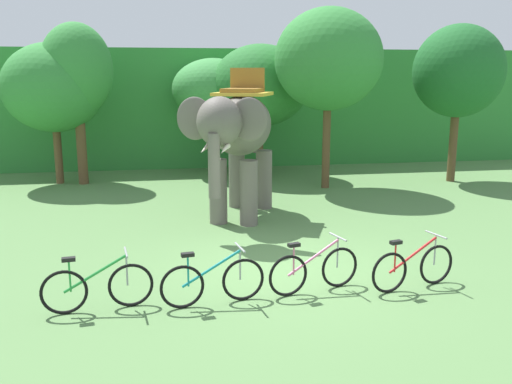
{
  "coord_description": "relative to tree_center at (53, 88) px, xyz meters",
  "views": [
    {
      "loc": [
        -2.19,
        -9.68,
        3.61
      ],
      "look_at": [
        -0.42,
        1.0,
        1.3
      ],
      "focal_mm": 38.73,
      "sensor_mm": 36.0,
      "label": 1
    }
  ],
  "objects": [
    {
      "name": "ground_plane",
      "position": [
        5.73,
        -9.52,
        -3.18
      ],
      "size": [
        80.0,
        80.0,
        0.0
      ],
      "primitive_type": "plane",
      "color": "#567F47"
    },
    {
      "name": "foliage_hedge",
      "position": [
        5.73,
        5.28,
        -0.89
      ],
      "size": [
        36.0,
        6.0,
        4.59
      ],
      "primitive_type": "cube",
      "color": "#338438",
      "rests_on": "ground"
    },
    {
      "name": "tree_center",
      "position": [
        0.0,
        0.0,
        0.0
      ],
      "size": [
        3.28,
        3.28,
        4.64
      ],
      "color": "brown",
      "rests_on": "ground"
    },
    {
      "name": "tree_center_right",
      "position": [
        0.8,
        -0.23,
        0.54
      ],
      "size": [
        2.32,
        2.32,
        5.26
      ],
      "color": "brown",
      "rests_on": "ground"
    },
    {
      "name": "tree_right",
      "position": [
        5.36,
        1.23,
        -0.12
      ],
      "size": [
        3.02,
        3.02,
        4.19
      ],
      "color": "brown",
      "rests_on": "ground"
    },
    {
      "name": "tree_far_right",
      "position": [
        6.95,
        0.32,
        0.05
      ],
      "size": [
        3.45,
        3.45,
        4.66
      ],
      "color": "brown",
      "rests_on": "ground"
    },
    {
      "name": "tree_left",
      "position": [
        8.66,
        -2.19,
        0.88
      ],
      "size": [
        3.37,
        3.37,
        5.66
      ],
      "color": "brown",
      "rests_on": "ground"
    },
    {
      "name": "tree_far_left",
      "position": [
        13.26,
        -1.8,
        0.52
      ],
      "size": [
        2.98,
        2.98,
        5.25
      ],
      "color": "brown",
      "rests_on": "ground"
    },
    {
      "name": "elephant",
      "position": [
        5.37,
        -5.61,
        -0.98
      ],
      "size": [
        2.89,
        4.2,
        3.78
      ],
      "color": "#665E56",
      "rests_on": "ground"
    },
    {
      "name": "bike_green",
      "position": [
        2.44,
        -10.86,
        -2.8
      ],
      "size": [
        1.7,
        0.52,
        0.92
      ],
      "color": "black",
      "rests_on": "ground"
    },
    {
      "name": "bike_teal",
      "position": [
        4.22,
        -10.92,
        -2.8
      ],
      "size": [
        1.7,
        0.52,
        0.92
      ],
      "color": "black",
      "rests_on": "ground"
    },
    {
      "name": "bike_pink",
      "position": [
        5.96,
        -10.66,
        -2.8
      ],
      "size": [
        1.67,
        0.61,
        0.92
      ],
      "color": "black",
      "rests_on": "ground"
    },
    {
      "name": "bike_red",
      "position": [
        7.67,
        -10.81,
        -2.8
      ],
      "size": [
        1.67,
        0.61,
        0.92
      ],
      "color": "black",
      "rests_on": "ground"
    }
  ]
}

